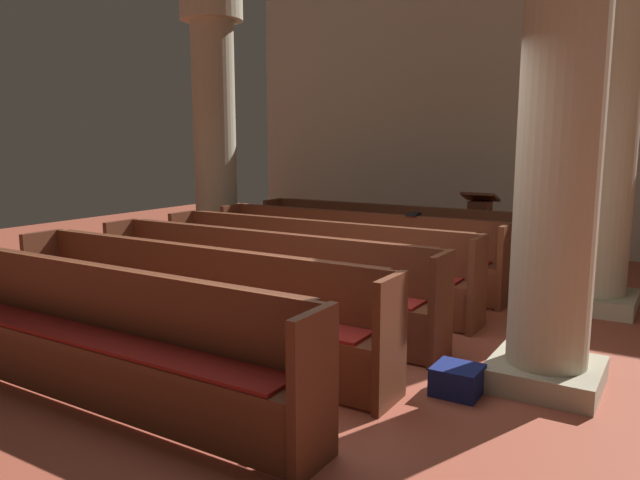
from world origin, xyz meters
TOP-DOWN VIEW (x-y plane):
  - ground_plane at (0.00, 0.00)m, footprint 19.20×19.20m
  - back_wall at (0.00, 6.08)m, footprint 10.00×0.16m
  - pew_row_0 at (-1.11, 3.42)m, footprint 3.83×0.46m
  - pew_row_1 at (-1.11, 2.45)m, footprint 3.83×0.46m
  - pew_row_2 at (-1.11, 1.48)m, footprint 3.83×0.47m
  - pew_row_3 at (-1.11, 0.51)m, footprint 3.83×0.46m
  - pew_row_4 at (-1.11, -0.46)m, footprint 3.83×0.46m
  - pew_row_5 at (-1.11, -1.43)m, footprint 3.83×0.47m
  - pillar_aisle_side at (1.61, 2.91)m, footprint 0.92×0.92m
  - pillar_far_side at (-3.78, 3.01)m, footprint 0.92×0.92m
  - pillar_aisle_rear at (1.61, 0.44)m, footprint 0.84×0.84m
  - lectern at (-0.11, 4.39)m, footprint 0.48×0.45m
  - hymn_book at (-0.38, 2.64)m, footprint 0.13×0.19m
  - kneeler_box_navy at (1.11, -0.04)m, footprint 0.33×0.31m

SIDE VIEW (x-z plane):
  - ground_plane at x=0.00m, z-range 0.00..0.00m
  - kneeler_box_navy at x=1.11m, z-range 0.00..0.21m
  - lectern at x=-0.11m, z-range -0.09..0.99m
  - pew_row_0 at x=-1.11m, z-range 0.03..0.94m
  - pew_row_1 at x=-1.11m, z-range 0.03..0.94m
  - pew_row_2 at x=-1.11m, z-range 0.03..0.94m
  - pew_row_3 at x=-1.11m, z-range 0.03..0.94m
  - pew_row_4 at x=-1.11m, z-range 0.03..0.94m
  - pew_row_5 at x=-1.11m, z-range 0.03..0.94m
  - hymn_book at x=-0.38m, z-range 0.91..0.95m
  - pillar_aisle_side at x=1.61m, z-range 0.07..3.90m
  - pillar_far_side at x=-3.78m, z-range 0.07..3.90m
  - pillar_aisle_rear at x=1.61m, z-range 0.07..3.90m
  - back_wall at x=0.00m, z-range 0.00..4.50m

